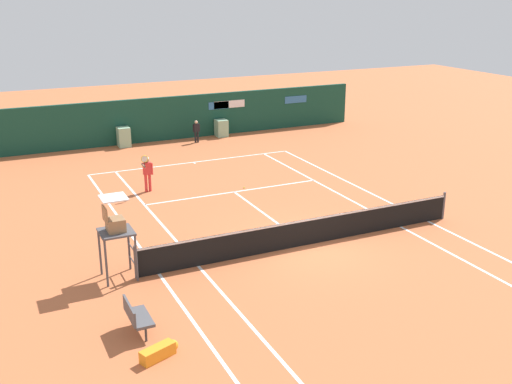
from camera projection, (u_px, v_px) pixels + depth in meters
ground_plane at (299, 239)px, 21.57m from camera, size 80.00×80.00×0.01m
tennis_net at (307, 231)px, 20.91m from camera, size 12.10×0.10×1.07m
sponsor_back_wall at (163, 120)px, 35.27m from camera, size 25.00×1.02×2.53m
umpire_chair at (115, 227)px, 18.16m from camera, size 1.00×1.00×2.61m
player_bench at (136, 315)px, 15.52m from camera, size 0.54×1.12×0.88m
equipment_bag at (161, 351)px, 14.60m from camera, size 1.03×0.59×0.32m
player_on_baseline at (147, 171)px, 26.33m from camera, size 0.63×0.64×1.77m
ball_kid_centre_post at (196, 130)px, 34.89m from camera, size 0.43×0.18×1.29m
tennis_ball_near_service_line at (244, 188)px, 27.04m from camera, size 0.07×0.07×0.07m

